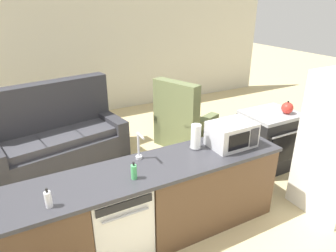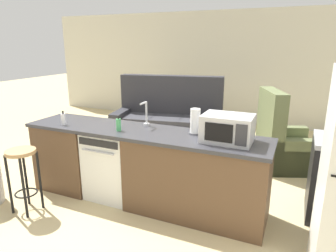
{
  "view_description": "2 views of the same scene",
  "coord_description": "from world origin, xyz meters",
  "px_view_note": "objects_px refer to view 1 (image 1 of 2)",
  "views": [
    {
      "loc": [
        -0.92,
        -2.35,
        2.45
      ],
      "look_at": [
        0.68,
        0.65,
        0.99
      ],
      "focal_mm": 32.0,
      "sensor_mm": 36.0,
      "label": 1
    },
    {
      "loc": [
        1.77,
        -2.9,
        1.87
      ],
      "look_at": [
        0.24,
        0.56,
        0.82
      ],
      "focal_mm": 32.0,
      "sensor_mm": 36.0,
      "label": 2
    }
  ],
  "objects_px": {
    "dish_soap_bottle": "(48,199)",
    "kettle": "(287,108)",
    "armchair": "(183,126)",
    "soap_bottle": "(134,172)",
    "stove_range": "(267,140)",
    "couch": "(56,140)",
    "dishwasher": "(116,218)",
    "paper_towel_roll": "(196,137)",
    "microwave": "(232,134)"
  },
  "relations": [
    {
      "from": "stove_range",
      "to": "microwave",
      "type": "height_order",
      "value": "microwave"
    },
    {
      "from": "stove_range",
      "to": "couch",
      "type": "height_order",
      "value": "couch"
    },
    {
      "from": "dishwasher",
      "to": "paper_towel_roll",
      "type": "relative_size",
      "value": 2.98
    },
    {
      "from": "microwave",
      "to": "couch",
      "type": "bearing_deg",
      "value": 126.23
    },
    {
      "from": "stove_range",
      "to": "soap_bottle",
      "type": "height_order",
      "value": "soap_bottle"
    },
    {
      "from": "soap_bottle",
      "to": "microwave",
      "type": "bearing_deg",
      "value": 5.29
    },
    {
      "from": "microwave",
      "to": "kettle",
      "type": "bearing_deg",
      "value": 17.16
    },
    {
      "from": "stove_range",
      "to": "couch",
      "type": "relative_size",
      "value": 0.42
    },
    {
      "from": "dish_soap_bottle",
      "to": "armchair",
      "type": "height_order",
      "value": "armchair"
    },
    {
      "from": "dishwasher",
      "to": "kettle",
      "type": "height_order",
      "value": "kettle"
    },
    {
      "from": "microwave",
      "to": "couch",
      "type": "xyz_separation_m",
      "value": [
        -1.62,
        2.21,
        -0.65
      ]
    },
    {
      "from": "paper_towel_roll",
      "to": "soap_bottle",
      "type": "xyz_separation_m",
      "value": [
        -0.84,
        -0.25,
        -0.07
      ]
    },
    {
      "from": "stove_range",
      "to": "couch",
      "type": "bearing_deg",
      "value": 149.54
    },
    {
      "from": "dishwasher",
      "to": "paper_towel_roll",
      "type": "bearing_deg",
      "value": 7.47
    },
    {
      "from": "paper_towel_roll",
      "to": "couch",
      "type": "xyz_separation_m",
      "value": [
        -1.23,
        2.08,
        -0.64
      ]
    },
    {
      "from": "kettle",
      "to": "armchair",
      "type": "distance_m",
      "value": 1.78
    },
    {
      "from": "dishwasher",
      "to": "soap_bottle",
      "type": "xyz_separation_m",
      "value": [
        0.17,
        -0.11,
        0.55
      ]
    },
    {
      "from": "stove_range",
      "to": "dish_soap_bottle",
      "type": "xyz_separation_m",
      "value": [
        -3.19,
        -0.72,
        0.52
      ]
    },
    {
      "from": "dishwasher",
      "to": "microwave",
      "type": "height_order",
      "value": "microwave"
    },
    {
      "from": "dishwasher",
      "to": "armchair",
      "type": "relative_size",
      "value": 0.7
    },
    {
      "from": "armchair",
      "to": "soap_bottle",
      "type": "bearing_deg",
      "value": -131.14
    },
    {
      "from": "dishwasher",
      "to": "armchair",
      "type": "bearing_deg",
      "value": 44.39
    },
    {
      "from": "microwave",
      "to": "dishwasher",
      "type": "bearing_deg",
      "value": 179.95
    },
    {
      "from": "kettle",
      "to": "armchair",
      "type": "xyz_separation_m",
      "value": [
        -0.91,
        1.4,
        -0.64
      ]
    },
    {
      "from": "paper_towel_roll",
      "to": "dish_soap_bottle",
      "type": "height_order",
      "value": "paper_towel_roll"
    },
    {
      "from": "stove_range",
      "to": "kettle",
      "type": "xyz_separation_m",
      "value": [
        0.17,
        -0.13,
        0.53
      ]
    },
    {
      "from": "dish_soap_bottle",
      "to": "stove_range",
      "type": "bearing_deg",
      "value": 12.75
    },
    {
      "from": "dish_soap_bottle",
      "to": "kettle",
      "type": "height_order",
      "value": "kettle"
    },
    {
      "from": "dishwasher",
      "to": "couch",
      "type": "distance_m",
      "value": 2.22
    },
    {
      "from": "microwave",
      "to": "dish_soap_bottle",
      "type": "distance_m",
      "value": 1.99
    },
    {
      "from": "dish_soap_bottle",
      "to": "armchair",
      "type": "relative_size",
      "value": 0.15
    },
    {
      "from": "dishwasher",
      "to": "microwave",
      "type": "xyz_separation_m",
      "value": [
        1.4,
        -0.0,
        0.62
      ]
    },
    {
      "from": "couch",
      "to": "armchair",
      "type": "height_order",
      "value": "couch"
    },
    {
      "from": "dishwasher",
      "to": "couch",
      "type": "height_order",
      "value": "couch"
    },
    {
      "from": "dishwasher",
      "to": "kettle",
      "type": "bearing_deg",
      "value": 8.68
    },
    {
      "from": "dishwasher",
      "to": "kettle",
      "type": "relative_size",
      "value": 4.1
    },
    {
      "from": "kettle",
      "to": "couch",
      "type": "bearing_deg",
      "value": 149.16
    },
    {
      "from": "stove_range",
      "to": "armchair",
      "type": "bearing_deg",
      "value": 120.33
    },
    {
      "from": "dishwasher",
      "to": "armchair",
      "type": "xyz_separation_m",
      "value": [
        1.86,
        1.82,
        -0.07
      ]
    },
    {
      "from": "stove_range",
      "to": "armchair",
      "type": "height_order",
      "value": "armchair"
    },
    {
      "from": "dish_soap_bottle",
      "to": "couch",
      "type": "relative_size",
      "value": 0.08
    },
    {
      "from": "stove_range",
      "to": "paper_towel_roll",
      "type": "bearing_deg",
      "value": -165.35
    },
    {
      "from": "paper_towel_roll",
      "to": "dish_soap_bottle",
      "type": "relative_size",
      "value": 1.6
    },
    {
      "from": "dish_soap_bottle",
      "to": "kettle",
      "type": "relative_size",
      "value": 0.86
    },
    {
      "from": "dishwasher",
      "to": "kettle",
      "type": "distance_m",
      "value": 2.86
    },
    {
      "from": "stove_range",
      "to": "couch",
      "type": "xyz_separation_m",
      "value": [
        -2.82,
        1.66,
        -0.06
      ]
    },
    {
      "from": "microwave",
      "to": "paper_towel_roll",
      "type": "height_order",
      "value": "paper_towel_roll"
    },
    {
      "from": "soap_bottle",
      "to": "armchair",
      "type": "bearing_deg",
      "value": 48.86
    },
    {
      "from": "couch",
      "to": "armchair",
      "type": "distance_m",
      "value": 2.12
    },
    {
      "from": "dishwasher",
      "to": "microwave",
      "type": "bearing_deg",
      "value": -0.05
    }
  ]
}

